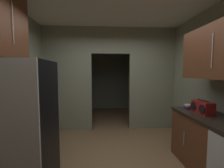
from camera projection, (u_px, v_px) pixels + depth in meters
kitchen_overhead_slab at (114, 5)px, 2.79m from camera, size 3.94×7.59×0.06m
kitchen_partition at (110, 76)px, 4.14m from camera, size 3.54×0.12×2.76m
adjoining_room_shell at (108, 77)px, 5.88m from camera, size 3.54×2.51×2.76m
refrigerator at (19, 125)px, 2.04m from camera, size 0.83×0.79×1.73m
lower_cabinet_run at (219, 151)px, 2.17m from camera, size 0.65×1.68×0.90m
boombox at (203, 107)px, 2.48m from camera, size 0.18×0.37×0.23m
book_stack at (188, 107)px, 2.83m from camera, size 0.15×0.17×0.07m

